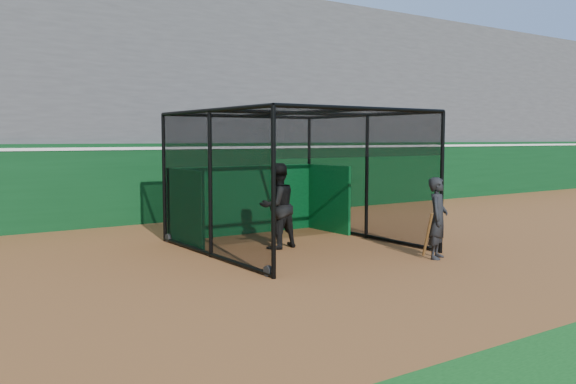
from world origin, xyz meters
TOP-DOWN VIEW (x-y plane):
  - ground at (0.00, 0.00)m, footprint 120.00×120.00m
  - outfield_wall at (0.00, 8.50)m, footprint 50.00×0.50m
  - grandstand at (0.00, 12.27)m, footprint 50.00×7.85m
  - batting_cage at (0.51, 2.38)m, footprint 4.72×5.23m
  - batter at (0.03, 2.45)m, footprint 1.11×0.92m
  - on_deck_player at (2.25, -0.62)m, footprint 0.79×0.71m

SIDE VIEW (x-z plane):
  - ground at x=0.00m, z-range 0.00..0.00m
  - on_deck_player at x=2.25m, z-range 0.00..1.80m
  - batter at x=0.03m, z-range 0.00..2.06m
  - outfield_wall at x=0.00m, z-range 0.04..2.54m
  - batting_cage at x=0.51m, z-range 0.00..3.26m
  - grandstand at x=0.00m, z-range 0.00..8.95m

